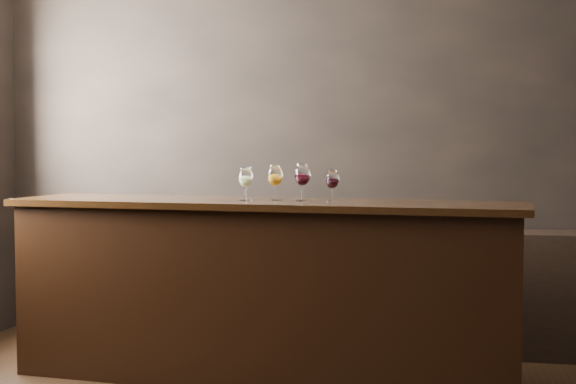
% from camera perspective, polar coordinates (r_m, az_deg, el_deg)
% --- Properties ---
extents(room_shell, '(5.02, 4.52, 2.81)m').
position_cam_1_polar(room_shell, '(3.62, -3.97, 10.41)').
color(room_shell, black).
rests_on(room_shell, ground).
extents(bar_counter, '(2.94, 0.92, 1.01)m').
position_cam_1_polar(bar_counter, '(4.69, -1.77, -7.26)').
color(bar_counter, black).
rests_on(bar_counter, ground).
extents(bar_top, '(3.05, 0.99, 0.04)m').
position_cam_1_polar(bar_top, '(4.63, -1.78, -0.84)').
color(bar_top, black).
rests_on(bar_top, bar_counter).
extents(back_bar_shelf, '(2.25, 0.40, 0.81)m').
position_cam_1_polar(back_bar_shelf, '(5.47, 8.48, -6.89)').
color(back_bar_shelf, black).
rests_on(back_bar_shelf, ground).
extents(glass_white, '(0.08, 0.08, 0.19)m').
position_cam_1_polar(glass_white, '(4.62, -3.04, 1.01)').
color(glass_white, white).
rests_on(glass_white, bar_top).
extents(glass_amber, '(0.09, 0.09, 0.20)m').
position_cam_1_polar(glass_amber, '(4.64, -0.92, 1.12)').
color(glass_amber, white).
rests_on(glass_amber, bar_top).
extents(glass_red_a, '(0.09, 0.09, 0.21)m').
position_cam_1_polar(glass_red_a, '(4.59, 1.04, 1.16)').
color(glass_red_a, white).
rests_on(glass_red_a, bar_top).
extents(glass_red_b, '(0.08, 0.08, 0.18)m').
position_cam_1_polar(glass_red_b, '(4.53, 3.17, 0.87)').
color(glass_red_b, white).
rests_on(glass_red_b, bar_top).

